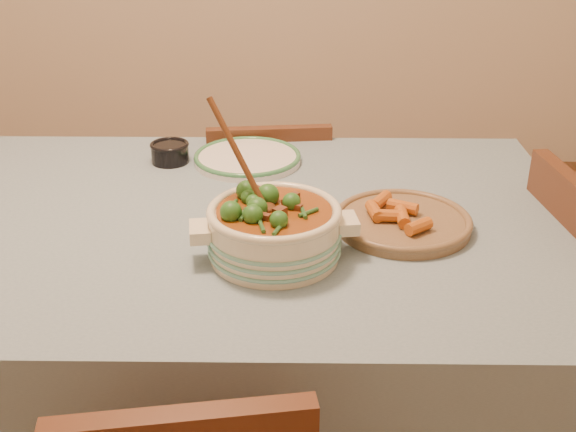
# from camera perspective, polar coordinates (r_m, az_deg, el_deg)

# --- Properties ---
(dining_table) EXTENTS (1.68, 1.08, 0.76)m
(dining_table) POSITION_cam_1_polar(r_m,az_deg,el_deg) (1.72, -5.52, -2.82)
(dining_table) COLOR brown
(dining_table) RESTS_ON floor
(stew_casserole) EXTENTS (0.35, 0.30, 0.33)m
(stew_casserole) POSITION_cam_1_polar(r_m,az_deg,el_deg) (1.48, -1.11, -0.86)
(stew_casserole) COLOR beige
(stew_casserole) RESTS_ON dining_table
(white_plate) EXTENTS (0.37, 0.37, 0.03)m
(white_plate) POSITION_cam_1_polar(r_m,az_deg,el_deg) (1.98, -3.22, 4.61)
(white_plate) COLOR white
(white_plate) RESTS_ON dining_table
(condiment_bowl) EXTENTS (0.13, 0.13, 0.06)m
(condiment_bowl) POSITION_cam_1_polar(r_m,az_deg,el_deg) (2.00, -9.32, 5.06)
(condiment_bowl) COLOR black
(condiment_bowl) RESTS_ON dining_table
(fried_plate) EXTENTS (0.33, 0.33, 0.05)m
(fried_plate) POSITION_cam_1_polar(r_m,az_deg,el_deg) (1.64, 9.05, -0.26)
(fried_plate) COLOR olive
(fried_plate) RESTS_ON dining_table
(chair_far) EXTENTS (0.41, 0.41, 0.80)m
(chair_far) POSITION_cam_1_polar(r_m,az_deg,el_deg) (2.36, -1.55, -0.17)
(chair_far) COLOR brown
(chair_far) RESTS_ON floor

